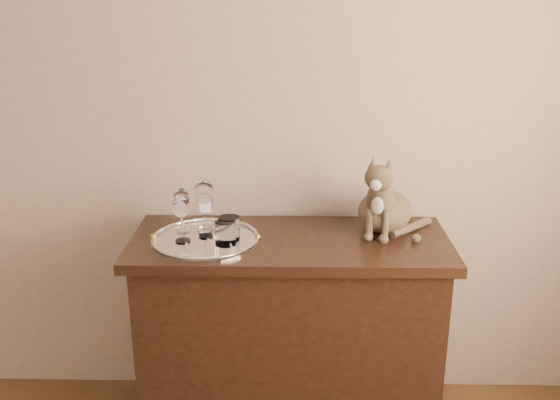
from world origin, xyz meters
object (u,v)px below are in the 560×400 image
(wine_glass_b, at_px, (204,205))
(cat, at_px, (386,192))
(wine_glass_a, at_px, (182,210))
(wine_glass_d, at_px, (205,215))
(wine_glass_c, at_px, (182,218))
(tray, at_px, (206,240))
(tumbler_a, at_px, (225,233))
(tumbler_c, at_px, (229,228))
(sideboard, at_px, (289,338))

(wine_glass_b, distance_m, cat, 0.70)
(wine_glass_a, distance_m, wine_glass_b, 0.09)
(wine_glass_d, xyz_separation_m, cat, (0.68, 0.10, 0.06))
(wine_glass_b, distance_m, wine_glass_c, 0.13)
(wine_glass_d, bearing_deg, tray, -83.29)
(wine_glass_d, bearing_deg, wine_glass_a, 150.15)
(wine_glass_b, relative_size, wine_glass_d, 1.19)
(tumbler_a, height_order, tumbler_c, tumbler_c)
(tumbler_a, height_order, cat, cat)
(sideboard, xyz_separation_m, tumbler_c, (-0.23, -0.03, 0.48))
(cat, bearing_deg, tumbler_a, -142.01)
(sideboard, distance_m, tumbler_c, 0.53)
(tumbler_c, bearing_deg, sideboard, 8.26)
(tumbler_a, bearing_deg, wine_glass_a, 144.13)
(wine_glass_c, distance_m, tumbler_c, 0.18)
(wine_glass_d, relative_size, cat, 0.54)
(wine_glass_c, height_order, tumbler_a, wine_glass_c)
(wine_glass_b, distance_m, tumbler_c, 0.15)
(wine_glass_c, xyz_separation_m, tumbler_c, (0.17, 0.02, -0.05))
(tray, height_order, wine_glass_c, wine_glass_c)
(tray, xyz_separation_m, cat, (0.68, 0.13, 0.15))
(tray, bearing_deg, tumbler_c, -1.74)
(sideboard, xyz_separation_m, wine_glass_d, (-0.32, -0.00, 0.52))
(tumbler_a, xyz_separation_m, cat, (0.60, 0.17, 0.11))
(sideboard, height_order, wine_glass_a, wine_glass_a)
(wine_glass_b, bearing_deg, cat, 2.93)
(tumbler_a, bearing_deg, wine_glass_b, 124.21)
(tray, distance_m, wine_glass_a, 0.16)
(tumbler_c, distance_m, cat, 0.61)
(tray, distance_m, wine_glass_d, 0.09)
(wine_glass_a, distance_m, tumbler_c, 0.21)
(wine_glass_a, xyz_separation_m, wine_glass_b, (0.08, 0.01, 0.02))
(sideboard, xyz_separation_m, tray, (-0.31, -0.03, 0.43))
(wine_glass_b, relative_size, tumbler_a, 2.33)
(tray, bearing_deg, wine_glass_b, 99.13)
(wine_glass_c, distance_m, wine_glass_d, 0.09)
(wine_glass_b, height_order, tumbler_c, wine_glass_b)
(wine_glass_d, bearing_deg, cat, 8.34)
(sideboard, relative_size, wine_glass_d, 7.01)
(tray, height_order, wine_glass_b, wine_glass_b)
(wine_glass_b, bearing_deg, tumbler_c, -42.25)
(wine_glass_b, bearing_deg, sideboard, -10.51)
(wine_glass_c, bearing_deg, wine_glass_d, 31.23)
(tray, height_order, wine_glass_a, wine_glass_a)
(tray, xyz_separation_m, tumbler_c, (0.09, -0.00, 0.05))
(sideboard, xyz_separation_m, wine_glass_a, (-0.41, 0.05, 0.52))
(wine_glass_c, bearing_deg, cat, 10.98)
(sideboard, bearing_deg, cat, 14.80)
(wine_glass_a, xyz_separation_m, wine_glass_d, (0.10, -0.05, -0.00))
(wine_glass_c, xyz_separation_m, tumbler_a, (0.16, -0.03, -0.05))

